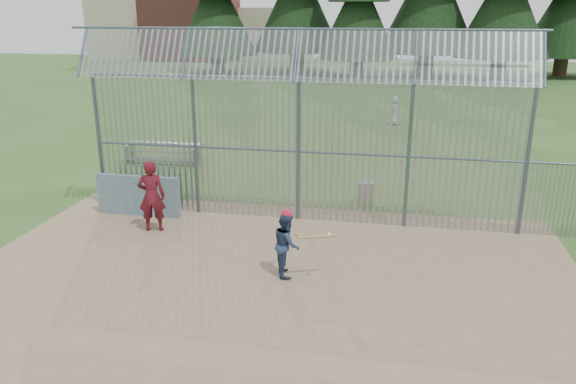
% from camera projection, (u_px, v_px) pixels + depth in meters
% --- Properties ---
extents(ground, '(120.00, 120.00, 0.00)m').
position_uv_depth(ground, '(272.00, 272.00, 12.90)').
color(ground, '#2D511E').
rests_on(ground, ground).
extents(dirt_infield, '(14.00, 10.00, 0.02)m').
position_uv_depth(dirt_infield, '(267.00, 281.00, 12.43)').
color(dirt_infield, '#756047').
rests_on(dirt_infield, ground).
extents(dugout_wall, '(2.50, 0.12, 1.20)m').
position_uv_depth(dugout_wall, '(138.00, 196.00, 16.24)').
color(dugout_wall, '#38566B').
rests_on(dugout_wall, dirt_infield).
extents(batter, '(0.74, 0.84, 1.46)m').
position_uv_depth(batter, '(287.00, 244.00, 12.55)').
color(batter, navy).
rests_on(batter, dirt_infield).
extents(onlooker, '(0.82, 0.65, 1.96)m').
position_uv_depth(onlooker, '(152.00, 196.00, 15.01)').
color(onlooker, maroon).
rests_on(onlooker, dirt_infield).
extents(bg_kid_standing, '(0.86, 0.85, 1.50)m').
position_uv_depth(bg_kid_standing, '(395.00, 111.00, 29.12)').
color(bg_kid_standing, '#80949C').
rests_on(bg_kid_standing, ground).
extents(batting_gear, '(1.23, 0.48, 0.57)m').
position_uv_depth(batting_gear, '(295.00, 221.00, 12.28)').
color(batting_gear, '#B51832').
rests_on(batting_gear, ground).
extents(trash_can, '(0.56, 0.56, 0.82)m').
position_uv_depth(trash_can, '(366.00, 193.00, 17.25)').
color(trash_can, gray).
rests_on(trash_can, ground).
extents(bleacher, '(3.00, 0.95, 0.72)m').
position_uv_depth(bleacher, '(164.00, 152.00, 22.02)').
color(bleacher, slate).
rests_on(bleacher, ground).
extents(backstop_fence, '(20.09, 0.81, 5.30)m').
position_uv_depth(backstop_fence, '(364.00, 142.00, 15.05)').
color(backstop_fence, '#47566B').
rests_on(backstop_fence, ground).
extents(distant_buildings, '(26.50, 10.50, 8.00)m').
position_uv_depth(distant_buildings, '(186.00, 28.00, 68.71)').
color(distant_buildings, brown).
rests_on(distant_buildings, ground).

